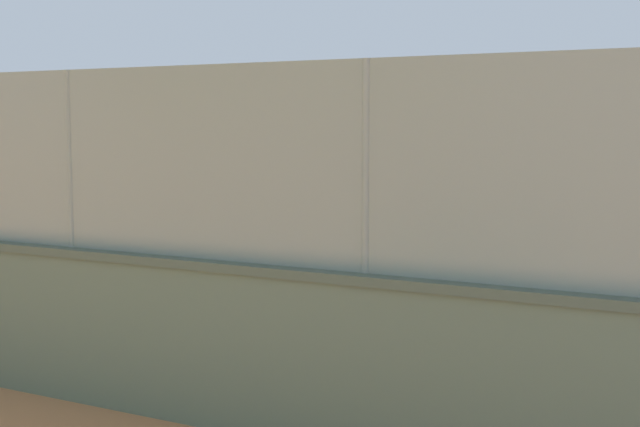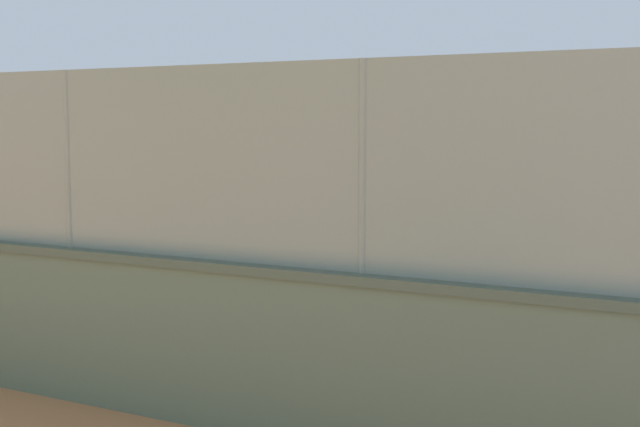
% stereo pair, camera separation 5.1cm
% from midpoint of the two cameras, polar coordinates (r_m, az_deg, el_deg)
% --- Properties ---
extents(ground_plane, '(260.00, 260.00, 0.00)m').
position_cam_midpoint_polar(ground_plane, '(19.13, 9.46, -2.30)').
color(ground_plane, '#B27247').
extents(player_crossing_court, '(0.67, 1.09, 1.50)m').
position_cam_midpoint_polar(player_crossing_court, '(18.26, 13.11, 0.01)').
color(player_crossing_court, black).
rests_on(player_crossing_court, ground_plane).
extents(player_near_wall_returning, '(1.21, 0.68, 1.46)m').
position_cam_midpoint_polar(player_near_wall_returning, '(20.00, 4.70, 0.59)').
color(player_near_wall_returning, black).
rests_on(player_near_wall_returning, ground_plane).
extents(sports_ball, '(0.23, 0.23, 0.23)m').
position_cam_midpoint_polar(sports_ball, '(16.62, 13.80, -3.25)').
color(sports_ball, '#3399D8').
rests_on(sports_ball, ground_plane).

